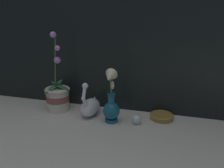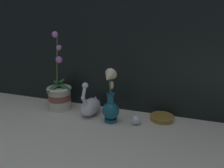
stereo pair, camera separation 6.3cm
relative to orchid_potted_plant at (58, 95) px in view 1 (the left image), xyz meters
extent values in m
plane|color=beige|center=(0.32, -0.14, -0.09)|extent=(2.80, 2.80, 0.00)
cube|color=black|center=(0.32, 0.13, 0.51)|extent=(2.80, 0.03, 1.20)
cylinder|color=beige|center=(0.00, 0.00, -0.02)|extent=(0.14, 0.14, 0.14)
cylinder|color=brown|center=(0.00, 0.00, -0.02)|extent=(0.14, 0.14, 0.04)
torus|color=beige|center=(0.00, 0.00, 0.04)|extent=(0.15, 0.15, 0.02)
cylinder|color=#4C6B3D|center=(0.00, 0.00, 0.20)|extent=(0.01, 0.05, 0.31)
ellipsoid|color=#2D6038|center=(0.02, 0.00, 0.06)|extent=(0.13, 0.05, 0.06)
ellipsoid|color=#2D6038|center=(-0.01, 0.02, 0.06)|extent=(0.07, 0.13, 0.07)
ellipsoid|color=#2D6038|center=(-0.01, -0.02, 0.06)|extent=(0.09, 0.15, 0.07)
sphere|color=#C67AD1|center=(0.00, 0.01, 0.36)|extent=(0.04, 0.04, 0.04)
sphere|color=#C67AD1|center=(0.03, -0.02, 0.29)|extent=(0.03, 0.03, 0.03)
sphere|color=#C67AD1|center=(0.02, -0.01, 0.22)|extent=(0.04, 0.04, 0.04)
ellipsoid|color=white|center=(0.22, -0.02, -0.05)|extent=(0.10, 0.18, 0.09)
cone|color=white|center=(0.22, 0.05, -0.03)|extent=(0.05, 0.07, 0.07)
cylinder|color=white|center=(0.22, -0.09, 0.01)|extent=(0.02, 0.06, 0.07)
sphere|color=white|center=(0.22, -0.11, 0.04)|extent=(0.02, 0.02, 0.02)
cylinder|color=white|center=(0.22, -0.09, 0.07)|extent=(0.02, 0.05, 0.07)
sphere|color=white|center=(0.22, -0.08, 0.10)|extent=(0.03, 0.03, 0.03)
cylinder|color=#195B75|center=(0.36, -0.07, -0.08)|extent=(0.07, 0.07, 0.02)
ellipsoid|color=#195B75|center=(0.36, -0.07, -0.03)|extent=(0.09, 0.09, 0.10)
cylinder|color=#195B75|center=(0.36, -0.07, 0.04)|extent=(0.04, 0.04, 0.05)
torus|color=#195B75|center=(0.36, -0.07, 0.07)|extent=(0.04, 0.04, 0.01)
cylinder|color=#567A47|center=(0.36, -0.08, 0.11)|extent=(0.01, 0.02, 0.08)
cone|color=beige|center=(0.36, -0.10, 0.17)|extent=(0.06, 0.08, 0.08)
ellipsoid|color=beige|center=(0.37, -0.07, 0.12)|extent=(0.02, 0.02, 0.04)
sphere|color=silver|center=(0.50, -0.06, -0.07)|extent=(0.05, 0.05, 0.05)
cylinder|color=olive|center=(0.63, 0.04, -0.08)|extent=(0.13, 0.13, 0.03)
torus|color=olive|center=(0.63, 0.04, -0.07)|extent=(0.13, 0.13, 0.01)
camera|label=1|loc=(0.67, -1.12, 0.45)|focal=35.00mm
camera|label=2|loc=(0.73, -1.10, 0.45)|focal=35.00mm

